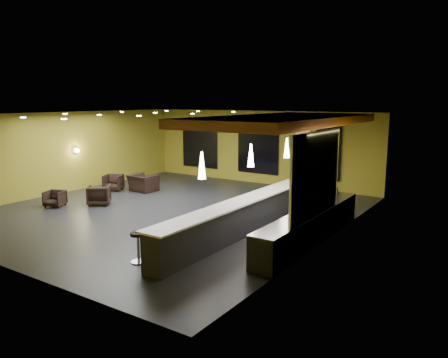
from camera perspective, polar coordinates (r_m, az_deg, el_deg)
The scene contains 34 objects.
floor at distance 16.24m, azimuth -6.88°, elevation -4.25°, with size 12.00×13.00×0.10m, color black.
ceiling at distance 15.73m, azimuth -7.17°, elevation 8.54°, with size 12.00×13.00×0.10m, color black.
wall_back at distance 21.24m, azimuth 4.59°, elevation 4.16°, with size 12.00×0.10×3.50m, color olive.
wall_left at distance 20.33m, azimuth -20.09°, elevation 3.29°, with size 0.10×13.00×3.50m, color olive.
wall_right at distance 12.83m, azimuth 13.94°, elevation -0.15°, with size 0.10×13.00×3.50m, color olive.
wood_soffit at distance 14.37m, azimuth 7.84°, elevation 7.61°, with size 3.60×8.00×0.28m, color #A85B31.
window_left at distance 23.06m, azimuth -3.19°, elevation 4.53°, with size 2.20×0.06×2.40m, color black.
window_center at distance 21.15m, azimuth 4.44°, elevation 4.00°, with size 2.20×0.06×2.40m, color black.
window_right at distance 19.87m, azimuth 12.02°, elevation 3.40°, with size 2.20×0.06×2.40m, color black.
tile_backsplash at distance 11.90m, azimuth 11.94°, elevation 0.35°, with size 0.06×3.20×2.40m, color white.
bar_counter at distance 13.23m, azimuth 2.35°, elevation -5.09°, with size 0.60×8.00×1.00m, color black.
bar_top at distance 13.11m, azimuth 2.36°, elevation -2.88°, with size 0.78×8.10×0.05m, color silver.
prep_counter at distance 12.82m, azimuth 11.22°, elevation -6.12°, with size 0.70×6.00×0.86m, color black.
prep_top at distance 12.70m, azimuth 11.30°, elevation -4.15°, with size 0.72×6.00×0.03m, color silver.
wall_shelf_lower at distance 11.84m, azimuth 10.88°, elevation -1.63°, with size 0.30×1.50×0.03m, color silver.
wall_shelf_upper at distance 11.76m, azimuth 10.95°, elevation 0.52°, with size 0.30×1.50×0.03m, color silver.
column at distance 17.01m, azimuth 10.49°, elevation 2.49°, with size 0.60×0.60×3.50m, color #A48A24.
wall_sconce at distance 20.49m, azimuth -18.69°, elevation 3.57°, with size 0.22×0.22×0.22m, color #FFE5B2.
pendant_0 at distance 11.22m, azimuth -2.91°, elevation 1.78°, with size 0.20×0.20×0.70m, color white.
pendant_1 at distance 13.29m, azimuth 3.53°, elevation 3.11°, with size 0.20×0.20×0.70m, color white.
pendant_2 at distance 15.49m, azimuth 8.20°, elevation 4.04°, with size 0.20×0.20×0.70m, color white.
staff_a at distance 15.28m, azimuth 11.25°, elevation -1.91°, with size 0.61×0.40×1.66m, color black.
staff_b at distance 15.21m, azimuth 12.52°, elevation -2.11°, with size 0.78×0.61×1.61m, color black.
staff_c at distance 15.29m, azimuth 13.61°, elevation -2.17°, with size 0.77×0.50×1.57m, color black.
armchair_a at distance 17.80m, azimuth -21.22°, elevation -2.40°, with size 0.67×0.68×0.62m, color black.
armchair_b at distance 17.58m, azimuth -16.01°, elevation -2.03°, with size 0.81×0.83×0.76m, color black.
armchair_c at distance 20.17m, azimuth -14.25°, elevation -0.44°, with size 0.77×0.79×0.72m, color black.
armchair_d at distance 19.73m, azimuth -10.54°, elevation -0.50°, with size 1.15×1.00×0.74m, color black.
bar_stool_0 at distance 11.16m, azimuth -11.15°, elevation -8.25°, with size 0.39×0.39×0.77m.
bar_stool_1 at distance 11.96m, azimuth -6.26°, elevation -6.81°, with size 0.40×0.40×0.79m.
bar_stool_2 at distance 13.01m, azimuth -2.10°, elevation -5.14°, with size 0.43×0.43×0.86m.
bar_stool_3 at distance 14.30m, azimuth 0.82°, elevation -3.96°, with size 0.39×0.39×0.76m.
bar_stool_4 at distance 15.20m, azimuth 3.96°, elevation -2.87°, with size 0.44×0.44×0.86m.
bar_stool_5 at distance 16.56m, azimuth 6.76°, elevation -1.93°, with size 0.41×0.41×0.82m.
Camera 1 is at (10.28, -11.90, 4.01)m, focal length 35.00 mm.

